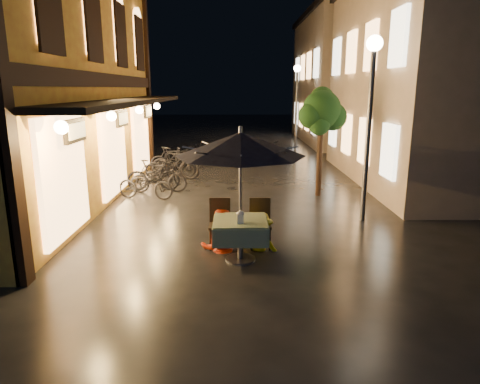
{
  "coord_description": "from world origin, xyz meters",
  "views": [
    {
      "loc": [
        -0.04,
        -7.81,
        3.09
      ],
      "look_at": [
        0.04,
        0.18,
        1.15
      ],
      "focal_mm": 32.0,
      "sensor_mm": 36.0,
      "label": 1
    }
  ],
  "objects_px": {
    "cafe_table": "(240,230)",
    "person_yellow": "(260,214)",
    "bicycle_0": "(145,184)",
    "patio_umbrella": "(240,144)",
    "table_lantern": "(240,216)",
    "streetlamp_near": "(371,96)",
    "person_orange": "(220,210)"
  },
  "relations": [
    {
      "from": "cafe_table",
      "to": "person_orange",
      "type": "relative_size",
      "value": 0.62
    },
    {
      "from": "streetlamp_near",
      "to": "bicycle_0",
      "type": "distance_m",
      "value": 6.5
    },
    {
      "from": "streetlamp_near",
      "to": "person_orange",
      "type": "xyz_separation_m",
      "value": [
        -3.35,
        -1.85,
        -2.12
      ]
    },
    {
      "from": "person_orange",
      "to": "table_lantern",
      "type": "bearing_deg",
      "value": 112.02
    },
    {
      "from": "streetlamp_near",
      "to": "person_orange",
      "type": "height_order",
      "value": "streetlamp_near"
    },
    {
      "from": "person_yellow",
      "to": "table_lantern",
      "type": "bearing_deg",
      "value": 82.31
    },
    {
      "from": "cafe_table",
      "to": "patio_umbrella",
      "type": "height_order",
      "value": "patio_umbrella"
    },
    {
      "from": "person_orange",
      "to": "patio_umbrella",
      "type": "bearing_deg",
      "value": 119.95
    },
    {
      "from": "patio_umbrella",
      "to": "person_orange",
      "type": "distance_m",
      "value": 1.52
    },
    {
      "from": "table_lantern",
      "to": "patio_umbrella",
      "type": "bearing_deg",
      "value": 90.0
    },
    {
      "from": "person_orange",
      "to": "bicycle_0",
      "type": "distance_m",
      "value": 4.57
    },
    {
      "from": "cafe_table",
      "to": "person_yellow",
      "type": "relative_size",
      "value": 0.69
    },
    {
      "from": "person_yellow",
      "to": "bicycle_0",
      "type": "xyz_separation_m",
      "value": [
        -3.05,
        3.94,
        -0.29
      ]
    },
    {
      "from": "streetlamp_near",
      "to": "person_yellow",
      "type": "bearing_deg",
      "value": -144.57
    },
    {
      "from": "person_orange",
      "to": "bicycle_0",
      "type": "xyz_separation_m",
      "value": [
        -2.27,
        3.95,
        -0.37
      ]
    },
    {
      "from": "patio_umbrella",
      "to": "bicycle_0",
      "type": "bearing_deg",
      "value": 120.46
    },
    {
      "from": "person_yellow",
      "to": "bicycle_0",
      "type": "distance_m",
      "value": 4.99
    },
    {
      "from": "cafe_table",
      "to": "person_yellow",
      "type": "distance_m",
      "value": 0.72
    },
    {
      "from": "cafe_table",
      "to": "bicycle_0",
      "type": "distance_m",
      "value": 5.25
    },
    {
      "from": "cafe_table",
      "to": "person_yellow",
      "type": "xyz_separation_m",
      "value": [
        0.39,
        0.59,
        0.13
      ]
    },
    {
      "from": "person_yellow",
      "to": "bicycle_0",
      "type": "bearing_deg",
      "value": -34.06
    },
    {
      "from": "streetlamp_near",
      "to": "cafe_table",
      "type": "distance_m",
      "value": 4.48
    },
    {
      "from": "cafe_table",
      "to": "bicycle_0",
      "type": "height_order",
      "value": "bicycle_0"
    },
    {
      "from": "cafe_table",
      "to": "person_orange",
      "type": "bearing_deg",
      "value": 124.33
    },
    {
      "from": "table_lantern",
      "to": "person_yellow",
      "type": "height_order",
      "value": "person_yellow"
    },
    {
      "from": "patio_umbrella",
      "to": "table_lantern",
      "type": "relative_size",
      "value": 9.84
    },
    {
      "from": "person_yellow",
      "to": "patio_umbrella",
      "type": "bearing_deg",
      "value": 74.66
    },
    {
      "from": "patio_umbrella",
      "to": "person_orange",
      "type": "height_order",
      "value": "patio_umbrella"
    },
    {
      "from": "streetlamp_near",
      "to": "bicycle_0",
      "type": "bearing_deg",
      "value": 159.47
    },
    {
      "from": "patio_umbrella",
      "to": "bicycle_0",
      "type": "relative_size",
      "value": 1.51
    },
    {
      "from": "patio_umbrella",
      "to": "person_yellow",
      "type": "height_order",
      "value": "patio_umbrella"
    },
    {
      "from": "cafe_table",
      "to": "patio_umbrella",
      "type": "distance_m",
      "value": 1.56
    }
  ]
}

